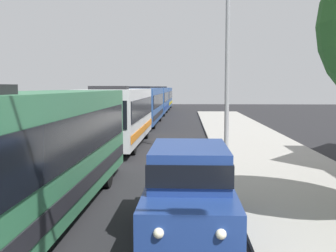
# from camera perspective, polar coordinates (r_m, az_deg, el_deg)

# --- Properties ---
(bus_lead) EXTENTS (2.58, 11.44, 3.21)m
(bus_lead) POSITION_cam_1_polar(r_m,az_deg,el_deg) (10.47, -17.81, -3.02)
(bus_lead) COLOR #33724C
(bus_lead) RESTS_ON ground_plane
(bus_second_in_line) EXTENTS (2.58, 10.53, 3.21)m
(bus_second_in_line) POSITION_cam_1_polar(r_m,az_deg,el_deg) (22.80, -6.57, 1.61)
(bus_second_in_line) COLOR silver
(bus_second_in_line) RESTS_ON ground_plane
(bus_middle) EXTENTS (2.58, 12.17, 3.21)m
(bus_middle) POSITION_cam_1_polar(r_m,az_deg,el_deg) (35.20, -3.30, 2.95)
(bus_middle) COLOR #284C8C
(bus_middle) RESTS_ON ground_plane
(bus_fourth_in_line) EXTENTS (2.58, 10.47, 3.21)m
(bus_fourth_in_line) POSITION_cam_1_polar(r_m,az_deg,el_deg) (48.10, -1.70, 3.60)
(bus_fourth_in_line) COLOR #284C8C
(bus_fourth_in_line) RESTS_ON ground_plane
(bus_rear) EXTENTS (2.58, 11.37, 3.21)m
(bus_rear) POSITION_cam_1_polar(r_m,az_deg,el_deg) (59.97, -0.84, 3.95)
(bus_rear) COLOR #284C8C
(bus_rear) RESTS_ON ground_plane
(white_suv) EXTENTS (1.86, 4.55, 1.90)m
(white_suv) POSITION_cam_1_polar(r_m,az_deg,el_deg) (9.14, 2.91, -8.17)
(white_suv) COLOR navy
(white_suv) RESTS_ON ground_plane
(box_truck_oncoming) EXTENTS (2.35, 8.09, 3.15)m
(box_truck_oncoming) POSITION_cam_1_polar(r_m,az_deg,el_deg) (61.88, -3.81, 4.01)
(box_truck_oncoming) COLOR maroon
(box_truck_oncoming) RESTS_ON ground_plane
(streetlamp_mid) EXTENTS (5.00, 0.28, 8.24)m
(streetlamp_mid) POSITION_cam_1_polar(r_m,az_deg,el_deg) (18.82, 8.13, 11.30)
(streetlamp_mid) COLOR gray
(streetlamp_mid) RESTS_ON sidewalk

